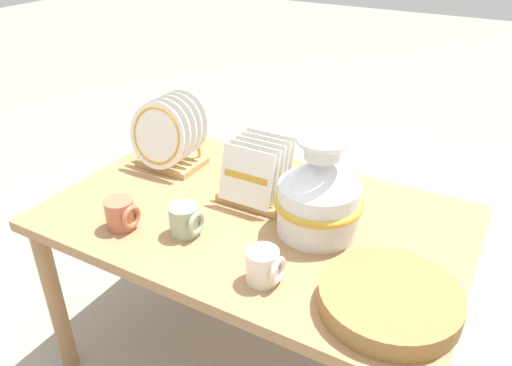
% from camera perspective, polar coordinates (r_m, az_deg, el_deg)
% --- Properties ---
extents(ground_plane, '(14.00, 14.00, 0.00)m').
position_cam_1_polar(ground_plane, '(1.96, 0.00, -19.52)').
color(ground_plane, gray).
extents(display_table, '(1.26, 0.80, 0.64)m').
position_cam_1_polar(display_table, '(1.57, 0.00, -5.86)').
color(display_table, '#9E754C').
rests_on(display_table, ground_plane).
extents(ceramic_vase, '(0.26, 0.26, 0.30)m').
position_cam_1_polar(ceramic_vase, '(1.41, 7.24, -1.14)').
color(ceramic_vase, silver).
rests_on(ceramic_vase, display_table).
extents(dish_rack_round_plates, '(0.23, 0.21, 0.25)m').
position_cam_1_polar(dish_rack_round_plates, '(1.79, -9.96, 5.07)').
color(dish_rack_round_plates, tan).
rests_on(dish_rack_round_plates, display_table).
extents(dish_rack_square_plates, '(0.22, 0.19, 0.20)m').
position_cam_1_polar(dish_rack_square_plates, '(1.58, 0.15, 0.41)').
color(dish_rack_square_plates, tan).
rests_on(dish_rack_square_plates, display_table).
extents(wicker_charger_stack, '(0.33, 0.33, 0.05)m').
position_cam_1_polar(wicker_charger_stack, '(1.23, 15.01, -12.70)').
color(wicker_charger_stack, olive).
rests_on(wicker_charger_stack, display_table).
extents(mug_sage_glaze, '(0.09, 0.08, 0.09)m').
position_cam_1_polar(mug_sage_glaze, '(1.44, -8.08, -4.25)').
color(mug_sage_glaze, '#9EB28E').
rests_on(mug_sage_glaze, display_table).
extents(mug_terracotta_glaze, '(0.09, 0.08, 0.09)m').
position_cam_1_polar(mug_terracotta_glaze, '(1.50, -15.13, -3.45)').
color(mug_terracotta_glaze, '#B76647').
rests_on(mug_terracotta_glaze, display_table).
extents(mug_cream_glaze, '(0.09, 0.08, 0.09)m').
position_cam_1_polar(mug_cream_glaze, '(1.26, 0.93, -9.49)').
color(mug_cream_glaze, silver).
rests_on(mug_cream_glaze, display_table).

